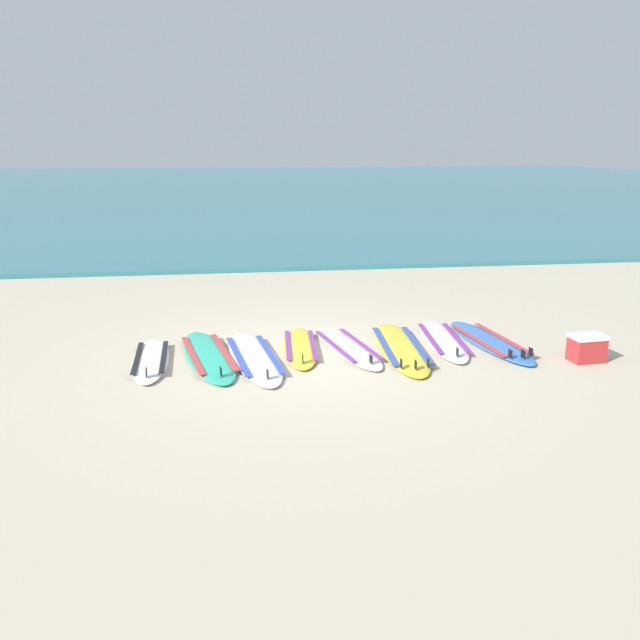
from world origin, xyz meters
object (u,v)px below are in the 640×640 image
surfboard_1 (208,356)px  beach_ball (587,349)px  surfboard_4 (347,347)px  surfboard_7 (490,341)px  surfboard_3 (300,347)px  surfboard_2 (254,357)px  surfboard_6 (443,340)px  surfboard_0 (151,360)px  surfboard_5 (401,348)px  cooler_box (587,347)px

surfboard_1 → beach_ball: 5.26m
surfboard_4 → surfboard_7: 2.14m
surfboard_1 → surfboard_4: size_ratio=1.11×
surfboard_1 → surfboard_3: bearing=8.8°
surfboard_2 → surfboard_6: same height
surfboard_0 → surfboard_5: same height
surfboard_1 → surfboard_2: 0.64m
surfboard_1 → surfboard_4: bearing=3.3°
surfboard_6 → beach_ball: beach_ball is taller
surfboard_0 → surfboard_5: 3.50m
surfboard_2 → cooler_box: (4.48, -0.68, 0.16)m
surfboard_3 → surfboard_7: same height
beach_ball → surfboard_6: bearing=152.2°
surfboard_2 → surfboard_7: size_ratio=1.07×
surfboard_0 → surfboard_4: bearing=3.8°
surfboard_0 → surfboard_3: 2.09m
beach_ball → surfboard_4: bearing=166.1°
beach_ball → surfboard_1: bearing=172.5°
surfboard_4 → beach_ball: beach_ball is taller
surfboard_2 → surfboard_4: (1.35, 0.27, 0.00)m
beach_ball → surfboard_3: bearing=167.2°
surfboard_2 → surfboard_4: bearing=11.4°
surfboard_1 → surfboard_6: same height
surfboard_0 → cooler_box: bearing=-7.5°
surfboard_6 → cooler_box: size_ratio=4.58×
surfboard_7 → cooler_box: (1.00, -0.92, 0.16)m
surfboard_5 → beach_ball: (2.49, -0.67, 0.08)m
surfboard_6 → cooler_box: 1.99m
surfboard_0 → surfboard_4: same height
surfboard_7 → cooler_box: cooler_box is taller
surfboard_3 → surfboard_5: size_ratio=0.77×
surfboard_3 → surfboard_4: size_ratio=0.90×
surfboard_2 → surfboard_4: size_ratio=1.11×
surfboard_2 → surfboard_3: same height
surfboard_3 → surfboard_2: bearing=-152.2°
cooler_box → surfboard_7: bearing=137.2°
surfboard_0 → beach_ball: (5.99, -0.62, 0.08)m
surfboard_0 → surfboard_1: same height
surfboard_0 → cooler_box: 5.93m
surfboard_2 → surfboard_5: 2.11m
surfboard_6 → beach_ball: size_ratio=9.44×
surfboard_4 → surfboard_5: (0.75, -0.13, 0.00)m
surfboard_7 → surfboard_5: bearing=-176.0°
surfboard_3 → surfboard_5: bearing=-8.8°
surfboard_0 → beach_ball: 6.02m
surfboard_1 → beach_ball: (5.21, -0.68, 0.08)m
surfboard_0 → surfboard_4: size_ratio=0.88×
surfboard_1 → surfboard_7: bearing=1.1°
surfboard_0 → surfboard_6: (4.22, 0.31, -0.00)m
surfboard_0 → surfboard_5: size_ratio=0.76×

